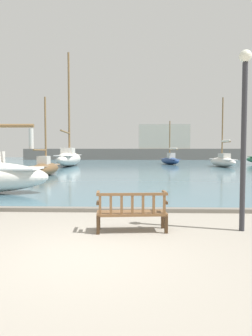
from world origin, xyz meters
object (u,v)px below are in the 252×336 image
(sailboat_mid_starboard, at_px, (223,161))
(sailboat_nearest_starboard, at_px, (45,168))
(sailboat_outer_starboard, at_px, (170,160))
(lamp_post, at_px, (244,122))
(sailboat_centre_channel, at_px, (69,158))
(park_bench, at_px, (132,211))

(sailboat_mid_starboard, height_order, sailboat_nearest_starboard, sailboat_mid_starboard)
(sailboat_outer_starboard, bearing_deg, lamp_post, -93.66)
(sailboat_mid_starboard, xyz_separation_m, sailboat_nearest_starboard, (-16.63, -12.96, -0.14))
(sailboat_centre_channel, distance_m, sailboat_outer_starboard, 13.79)
(sailboat_centre_channel, bearing_deg, lamp_post, -70.04)
(park_bench, distance_m, lamp_post, 3.28)
(park_bench, xyz_separation_m, sailboat_outer_starboard, (4.76, 34.50, 0.22))
(lamp_post, bearing_deg, sailboat_outer_starboard, 86.34)
(park_bench, xyz_separation_m, sailboat_mid_starboard, (10.03, 27.95, 0.31))
(sailboat_outer_starboard, bearing_deg, sailboat_mid_starboard, -51.16)
(sailboat_outer_starboard, relative_size, sailboat_nearest_starboard, 1.08)
(sailboat_mid_starboard, distance_m, sailboat_outer_starboard, 8.42)
(park_bench, xyz_separation_m, sailboat_centre_channel, (-8.13, 29.61, 0.63))
(lamp_post, bearing_deg, sailboat_centre_channel, 109.96)
(park_bench, relative_size, sailboat_centre_channel, 0.12)
(sailboat_centre_channel, xyz_separation_m, sailboat_nearest_starboard, (1.53, -14.63, -0.46))
(sailboat_mid_starboard, relative_size, sailboat_nearest_starboard, 1.38)
(lamp_post, bearing_deg, park_bench, -176.32)
(park_bench, distance_m, sailboat_nearest_starboard, 16.38)
(park_bench, distance_m, sailboat_mid_starboard, 29.70)
(park_bench, bearing_deg, sailboat_mid_starboard, 70.25)
(sailboat_centre_channel, xyz_separation_m, lamp_post, (10.69, -29.45, 1.41))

